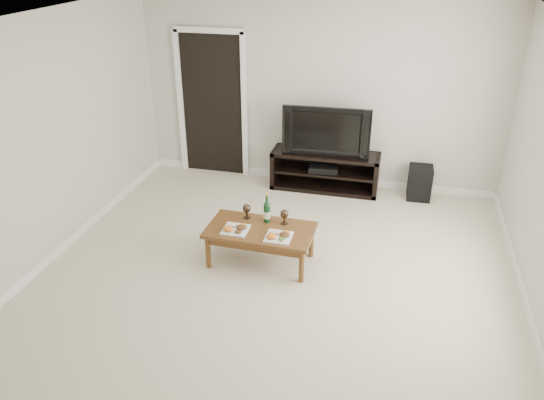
{
  "coord_description": "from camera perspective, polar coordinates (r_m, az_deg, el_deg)",
  "views": [
    {
      "loc": [
        1.09,
        -4.33,
        3.27
      ],
      "look_at": [
        -0.14,
        0.61,
        0.7
      ],
      "focal_mm": 35.0,
      "sensor_mm": 36.0,
      "label": 1
    }
  ],
  "objects": [
    {
      "name": "av_receiver",
      "position": [
        7.48,
        5.57,
        3.47
      ],
      "size": [
        0.43,
        0.34,
        0.08
      ],
      "primitive_type": "cube",
      "rotation": [
        0.0,
        0.0,
        0.09
      ],
      "color": "black",
      "rests_on": "media_console"
    },
    {
      "name": "goblet_right",
      "position": [
        5.78,
        1.33,
        -1.82
      ],
      "size": [
        0.09,
        0.09,
        0.17
      ],
      "primitive_type": null,
      "color": "#372B1E",
      "rests_on": "coffee_table"
    },
    {
      "name": "floor",
      "position": [
        5.53,
        -0.17,
        -9.45
      ],
      "size": [
        5.5,
        5.5,
        0.0
      ],
      "primitive_type": "plane",
      "color": "beige",
      "rests_on": "ground"
    },
    {
      "name": "wine_bottle",
      "position": [
        5.77,
        -0.54,
        -0.81
      ],
      "size": [
        0.07,
        0.07,
        0.35
      ],
      "primitive_type": "cylinder",
      "color": "#0F3918",
      "rests_on": "coffee_table"
    },
    {
      "name": "doorway",
      "position": [
        7.87,
        -6.41,
        10.03
      ],
      "size": [
        0.9,
        0.02,
        2.05
      ],
      "primitive_type": "cube",
      "color": "black",
      "rests_on": "ground"
    },
    {
      "name": "goblet_left",
      "position": [
        5.9,
        -2.74,
        -1.22
      ],
      "size": [
        0.09,
        0.09,
        0.17
      ],
      "primitive_type": null,
      "color": "#372B1E",
      "rests_on": "coffee_table"
    },
    {
      "name": "plate_left",
      "position": [
        5.68,
        -3.95,
        -2.99
      ],
      "size": [
        0.27,
        0.27,
        0.07
      ],
      "primitive_type": "cube",
      "color": "white",
      "rests_on": "coffee_table"
    },
    {
      "name": "plate_right",
      "position": [
        5.54,
        0.71,
        -3.78
      ],
      "size": [
        0.27,
        0.27,
        0.07
      ],
      "primitive_type": "cube",
      "color": "white",
      "rests_on": "coffee_table"
    },
    {
      "name": "ceiling",
      "position": [
        4.51,
        -0.21,
        18.5
      ],
      "size": [
        5.0,
        5.5,
        0.04
      ],
      "primitive_type": "cube",
      "color": "white",
      "rests_on": "back_wall"
    },
    {
      "name": "coffee_table",
      "position": [
        5.83,
        -1.24,
        -4.89
      ],
      "size": [
        1.17,
        0.66,
        0.42
      ],
      "primitive_type": "cube",
      "rotation": [
        0.0,
        0.0,
        -0.03
      ],
      "color": "brown",
      "rests_on": "ground"
    },
    {
      "name": "media_console",
      "position": [
        7.51,
        5.72,
        3.13
      ],
      "size": [
        1.5,
        0.45,
        0.55
      ],
      "primitive_type": "cube",
      "color": "black",
      "rests_on": "ground"
    },
    {
      "name": "back_wall",
      "position": [
        7.45,
        5.1,
        11.34
      ],
      "size": [
        5.0,
        0.04,
        2.6
      ],
      "primitive_type": "cube",
      "color": "beige",
      "rests_on": "ground"
    },
    {
      "name": "television",
      "position": [
        7.29,
        5.93,
        7.58
      ],
      "size": [
        1.19,
        0.21,
        0.68
      ],
      "primitive_type": "imported",
      "rotation": [
        0.0,
        0.0,
        0.04
      ],
      "color": "black",
      "rests_on": "media_console"
    },
    {
      "name": "subwoofer",
      "position": [
        7.49,
        15.6,
        1.81
      ],
      "size": [
        0.32,
        0.32,
        0.46
      ],
      "primitive_type": "cube",
      "rotation": [
        0.0,
        0.0,
        0.03
      ],
      "color": "black",
      "rests_on": "ground"
    }
  ]
}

